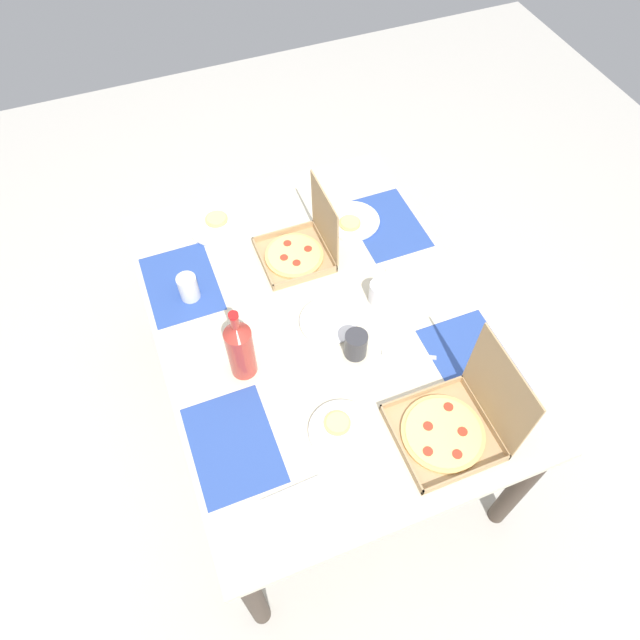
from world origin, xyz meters
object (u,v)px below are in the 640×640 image
at_px(plate_far_left, 328,321).
at_px(cup_dark, 188,288).
at_px(plate_far_right, 217,225).
at_px(pizza_box_corner_right, 301,248).
at_px(cup_clear_left, 379,293).
at_px(pizza_box_center, 455,424).
at_px(plate_near_left, 341,430).
at_px(soda_bottle, 240,348).
at_px(cup_clear_right, 356,345).
at_px(plate_near_right, 352,221).

xyz_separation_m(plate_far_left, cup_dark, (-0.30, -0.44, 0.05)).
relative_size(plate_far_right, cup_dark, 2.16).
bearing_deg(pizza_box_corner_right, cup_clear_left, 31.74).
bearing_deg(plate_far_left, pizza_box_center, 21.70).
bearing_deg(plate_near_left, plate_far_right, -172.86).
xyz_separation_m(soda_bottle, cup_dark, (-0.37, -0.10, -0.08)).
xyz_separation_m(plate_far_right, plate_near_left, (1.02, 0.13, -0.00)).
bearing_deg(plate_near_left, pizza_box_corner_right, 169.53).
height_order(soda_bottle, cup_clear_right, soda_bottle).
distance_m(pizza_box_center, plate_far_left, 0.58).
bearing_deg(plate_far_right, cup_dark, -31.26).
bearing_deg(pizza_box_center, soda_bottle, -129.87).
distance_m(pizza_box_corner_right, soda_bottle, 0.56).
bearing_deg(plate_far_right, plate_far_left, 21.89).
bearing_deg(plate_near_right, pizza_box_center, -3.91).
bearing_deg(pizza_box_center, cup_clear_left, -179.86).
bearing_deg(plate_far_left, soda_bottle, -77.53).
xyz_separation_m(plate_near_right, cup_clear_right, (0.58, -0.24, 0.04)).
relative_size(plate_far_right, plate_near_right, 1.05).
bearing_deg(cup_dark, cup_clear_left, 67.30).
xyz_separation_m(soda_bottle, cup_clear_left, (-0.10, 0.55, -0.09)).
distance_m(pizza_box_center, plate_near_right, 0.97).
bearing_deg(plate_far_left, plate_near_left, -16.05).
relative_size(plate_near_left, cup_clear_right, 2.03).
relative_size(plate_near_right, cup_clear_left, 2.42).
bearing_deg(pizza_box_center, plate_far_left, -158.30).
distance_m(pizza_box_corner_right, cup_clear_right, 0.49).
distance_m(pizza_box_corner_right, plate_near_left, 0.76).
xyz_separation_m(cup_clear_right, cup_dark, (-0.45, -0.48, 0.00)).
xyz_separation_m(plate_near_right, soda_bottle, (0.51, -0.62, 0.12)).
bearing_deg(cup_clear_right, cup_dark, -133.57).
bearing_deg(plate_far_left, cup_clear_left, 97.55).
bearing_deg(cup_clear_right, pizza_box_center, 24.28).
xyz_separation_m(plate_far_right, cup_clear_left, (0.58, 0.46, 0.04)).
bearing_deg(soda_bottle, pizza_box_corner_right, 138.97).
bearing_deg(plate_far_right, pizza_box_center, 21.80).
bearing_deg(cup_dark, pizza_box_corner_right, 94.99).
height_order(plate_far_right, plate_near_left, same).
bearing_deg(cup_clear_left, cup_clear_right, -43.44).
relative_size(soda_bottle, cup_clear_right, 3.06).
bearing_deg(pizza_box_corner_right, pizza_box_center, 12.45).
height_order(pizza_box_center, plate_near_right, pizza_box_center).
relative_size(plate_far_left, plate_near_left, 0.97).
relative_size(plate_near_left, soda_bottle, 0.66).
bearing_deg(plate_far_right, cup_clear_left, 38.17).
bearing_deg(cup_clear_left, plate_near_left, -37.06).
bearing_deg(plate_far_right, pizza_box_corner_right, 44.33).
height_order(pizza_box_center, plate_far_right, pizza_box_center).
bearing_deg(cup_clear_right, soda_bottle, -101.63).
distance_m(cup_clear_left, cup_dark, 0.70).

